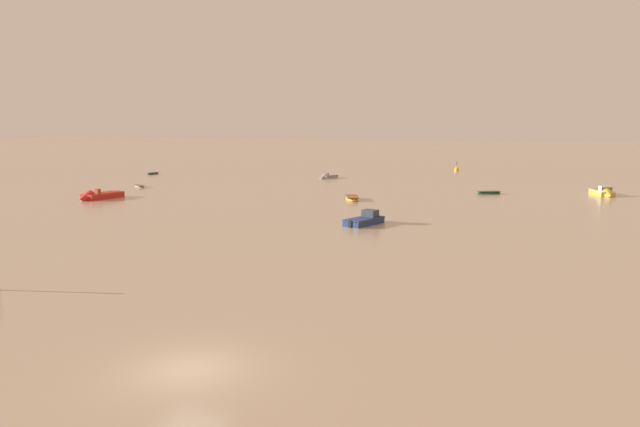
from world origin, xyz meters
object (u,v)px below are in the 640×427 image
(rowboat_moored_2, at_px, (153,174))
(rowboat_moored_0, at_px, (352,198))
(motorboat_moored_6, at_px, (604,194))
(motorboat_moored_4, at_px, (369,220))
(motorboat_moored_1, at_px, (327,177))
(motorboat_moored_5, at_px, (97,197))
(channel_buoy, at_px, (457,169))
(rowboat_moored_3, at_px, (489,193))
(rowboat_moored_1, at_px, (139,186))

(rowboat_moored_2, bearing_deg, rowboat_moored_0, -117.73)
(rowboat_moored_2, relative_size, motorboat_moored_6, 0.55)
(motorboat_moored_4, bearing_deg, motorboat_moored_1, 42.84)
(motorboat_moored_5, distance_m, channel_buoy, 76.21)
(motorboat_moored_1, distance_m, rowboat_moored_2, 35.87)
(rowboat_moored_0, height_order, rowboat_moored_2, rowboat_moored_0)
(motorboat_moored_6, bearing_deg, rowboat_moored_3, -94.18)
(rowboat_moored_2, bearing_deg, rowboat_moored_3, -101.02)
(motorboat_moored_1, bearing_deg, rowboat_moored_1, -25.95)
(rowboat_moored_1, xyz_separation_m, motorboat_moored_5, (4.90, -14.73, 0.16))
(motorboat_moored_6, bearing_deg, rowboat_moored_1, -95.29)
(rowboat_moored_0, relative_size, channel_buoy, 2.03)
(motorboat_moored_4, height_order, channel_buoy, channel_buoy)
(motorboat_moored_1, xyz_separation_m, motorboat_moored_5, (-16.67, -40.47, 0.09))
(motorboat_moored_1, height_order, rowboat_moored_1, motorboat_moored_1)
(motorboat_moored_1, relative_size, rowboat_moored_1, 1.49)
(motorboat_moored_1, distance_m, rowboat_moored_1, 33.58)
(motorboat_moored_1, xyz_separation_m, motorboat_moored_6, (45.00, -12.20, 0.10))
(motorboat_moored_4, relative_size, motorboat_moored_5, 0.85)
(motorboat_moored_4, bearing_deg, rowboat_moored_1, 82.23)
(motorboat_moored_1, relative_size, motorboat_moored_5, 0.72)
(rowboat_moored_3, xyz_separation_m, channel_buoy, (-10.65, 42.18, 0.31))
(rowboat_moored_1, xyz_separation_m, rowboat_moored_3, (51.65, 10.20, 0.01))
(rowboat_moored_3, bearing_deg, motorboat_moored_1, 126.19)
(rowboat_moored_3, distance_m, channel_buoy, 43.50)
(motorboat_moored_4, relative_size, motorboat_moored_6, 0.98)
(motorboat_moored_4, bearing_deg, rowboat_moored_3, 2.60)
(motorboat_moored_5, bearing_deg, rowboat_moored_2, -144.25)
(rowboat_moored_2, distance_m, motorboat_moored_6, 81.18)
(motorboat_moored_4, distance_m, rowboat_moored_3, 31.94)
(motorboat_moored_1, distance_m, motorboat_moored_5, 43.77)
(rowboat_moored_0, relative_size, motorboat_moored_1, 1.00)
(rowboat_moored_0, xyz_separation_m, channel_buoy, (5.04, 55.74, 0.27))
(motorboat_moored_4, xyz_separation_m, motorboat_moored_5, (-38.43, 5.90, -0.01))
(rowboat_moored_0, height_order, motorboat_moored_6, motorboat_moored_6)
(motorboat_moored_6, distance_m, rowboat_moored_3, 15.29)
(rowboat_moored_2, xyz_separation_m, rowboat_moored_3, (65.79, -12.08, 0.01))
(motorboat_moored_4, distance_m, rowboat_moored_2, 71.72)
(rowboat_moored_1, distance_m, rowboat_moored_3, 52.65)
(rowboat_moored_0, distance_m, motorboat_moored_6, 34.97)
(motorboat_moored_4, xyz_separation_m, rowboat_moored_2, (-57.47, 42.92, -0.17))
(rowboat_moored_1, relative_size, channel_buoy, 1.35)
(motorboat_moored_5, relative_size, rowboat_moored_3, 1.82)
(motorboat_moored_6, height_order, rowboat_moored_3, motorboat_moored_6)
(rowboat_moored_2, distance_m, rowboat_moored_3, 66.89)
(motorboat_moored_5, distance_m, motorboat_moored_6, 67.84)
(motorboat_moored_6, bearing_deg, rowboat_moored_2, -112.97)
(rowboat_moored_3, relative_size, channel_buoy, 1.55)
(rowboat_moored_1, height_order, rowboat_moored_3, rowboat_moored_3)
(rowboat_moored_1, height_order, channel_buoy, channel_buoy)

